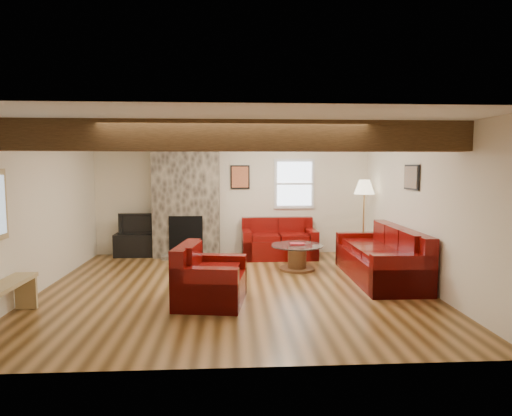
{
  "coord_description": "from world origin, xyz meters",
  "views": [
    {
      "loc": [
        -0.04,
        -6.69,
        1.92
      ],
      "look_at": [
        0.37,
        0.4,
        1.24
      ],
      "focal_mm": 30.0,
      "sensor_mm": 36.0,
      "label": 1
    }
  ],
  "objects": [
    {
      "name": "sofa_three",
      "position": [
        2.48,
        0.38,
        0.44
      ],
      "size": [
        0.98,
        2.31,
        0.89
      ],
      "primitive_type": null,
      "rotation": [
        0.0,
        0.0,
        -1.58
      ],
      "color": "#490A05",
      "rests_on": "floor"
    },
    {
      "name": "coffee_table",
      "position": [
        1.18,
        1.11,
        0.24
      ],
      "size": [
        0.97,
        0.97,
        0.51
      ],
      "color": "#4C3218",
      "rests_on": "floor"
    },
    {
      "name": "artwork_back",
      "position": [
        0.15,
        2.71,
        1.7
      ],
      "size": [
        0.42,
        0.06,
        0.52
      ],
      "primitive_type": null,
      "color": "black",
      "rests_on": "room"
    },
    {
      "name": "back_window",
      "position": [
        1.35,
        2.71,
        1.55
      ],
      "size": [
        0.9,
        0.08,
        1.1
      ],
      "primitive_type": null,
      "color": "silver",
      "rests_on": "room"
    },
    {
      "name": "room",
      "position": [
        0.0,
        0.0,
        1.25
      ],
      "size": [
        8.0,
        8.0,
        8.0
      ],
      "color": "#4F3314",
      "rests_on": "ground"
    },
    {
      "name": "oak_beam",
      "position": [
        0.0,
        -1.25,
        2.31
      ],
      "size": [
        6.0,
        0.36,
        0.38
      ],
      "primitive_type": "cube",
      "color": "black",
      "rests_on": "room"
    },
    {
      "name": "ceiling_dome",
      "position": [
        0.9,
        0.9,
        2.44
      ],
      "size": [
        0.4,
        0.4,
        0.18
      ],
      "primitive_type": null,
      "color": "#EEE5CB",
      "rests_on": "room"
    },
    {
      "name": "artwork_right",
      "position": [
        2.96,
        0.3,
        1.75
      ],
      "size": [
        0.06,
        0.55,
        0.42
      ],
      "primitive_type": null,
      "color": "black",
      "rests_on": "room"
    },
    {
      "name": "pine_bench",
      "position": [
        -2.83,
        -1.46,
        0.24
      ],
      "size": [
        0.3,
        1.3,
        0.49
      ],
      "primitive_type": null,
      "color": "tan",
      "rests_on": "floor"
    },
    {
      "name": "loveseat",
      "position": [
        0.96,
        2.23,
        0.41
      ],
      "size": [
        1.56,
        0.91,
        0.82
      ],
      "primitive_type": null,
      "rotation": [
        0.0,
        0.0,
        0.01
      ],
      "color": "#490A05",
      "rests_on": "floor"
    },
    {
      "name": "coal_bucket",
      "position": [
        -0.85,
        1.71,
        0.18
      ],
      "size": [
        0.38,
        0.38,
        0.36
      ],
      "primitive_type": null,
      "color": "slate",
      "rests_on": "floor"
    },
    {
      "name": "chimney_breast",
      "position": [
        -1.0,
        2.49,
        1.22
      ],
      "size": [
        1.4,
        0.67,
        2.5
      ],
      "color": "#363029",
      "rests_on": "floor"
    },
    {
      "name": "tv_cabinet",
      "position": [
        -2.05,
        2.53,
        0.25
      ],
      "size": [
        0.99,
        0.39,
        0.49
      ],
      "primitive_type": "cube",
      "color": "black",
      "rests_on": "floor"
    },
    {
      "name": "television",
      "position": [
        -2.05,
        2.53,
        0.72
      ],
      "size": [
        0.78,
        0.1,
        0.45
      ],
      "primitive_type": "imported",
      "color": "black",
      "rests_on": "tv_cabinet"
    },
    {
      "name": "floor_lamp",
      "position": [
        2.72,
        2.03,
        1.42
      ],
      "size": [
        0.42,
        0.42,
        1.66
      ],
      "color": "tan",
      "rests_on": "floor"
    },
    {
      "name": "armchair_red",
      "position": [
        -0.34,
        -0.76,
        0.42
      ],
      "size": [
        1.04,
        1.15,
        0.83
      ],
      "primitive_type": null,
      "rotation": [
        0.0,
        0.0,
        1.42
      ],
      "color": "#490A05",
      "rests_on": "floor"
    }
  ]
}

